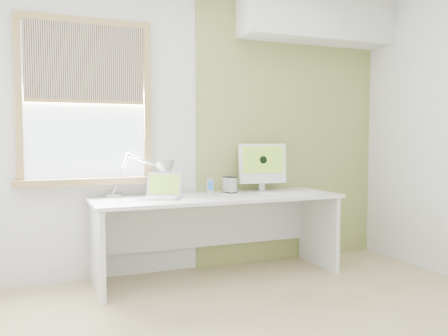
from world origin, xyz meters
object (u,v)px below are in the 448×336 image
laptop (162,192)px  imac (262,165)px  desk (216,217)px  external_drive (230,185)px  desk_lamp (156,174)px

laptop → imac: 1.07m
desk → laptop: bearing=-175.8°
external_drive → laptop: bearing=-167.6°
desk → imac: (0.53, 0.13, 0.45)m
desk → laptop: 0.56m
desk → imac: bearing=13.5°
desk_lamp → external_drive: size_ratio=4.12×
laptop → external_drive: (0.69, 0.15, 0.02)m
desk_lamp → laptop: size_ratio=1.62×
laptop → external_drive: size_ratio=2.54×
desk_lamp → imac: (1.05, 0.01, 0.05)m
desk_lamp → external_drive: (0.70, -0.00, -0.12)m
desk → external_drive: size_ratio=14.34×
desk → laptop: (-0.50, -0.04, 0.25)m
external_drive → imac: bearing=2.1°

